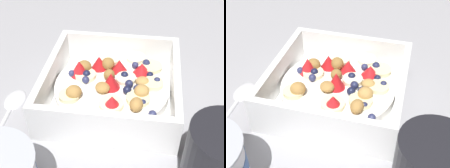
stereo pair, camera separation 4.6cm
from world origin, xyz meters
TOP-DOWN VIEW (x-y plane):
  - ground_plane at (0.00, 0.00)m, footprint 2.40×2.40m
  - fruit_bowl at (-0.01, 0.01)m, footprint 0.20×0.20m
  - spoon at (0.14, 0.06)m, footprint 0.03×0.17m
  - coffee_mug at (-0.15, 0.15)m, footprint 0.09×0.10m

SIDE VIEW (x-z plane):
  - ground_plane at x=0.00m, z-range 0.00..0.00m
  - spoon at x=0.14m, z-range 0.00..0.01m
  - fruit_bowl at x=-0.01m, z-range -0.01..0.05m
  - coffee_mug at x=-0.15m, z-range 0.00..0.09m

